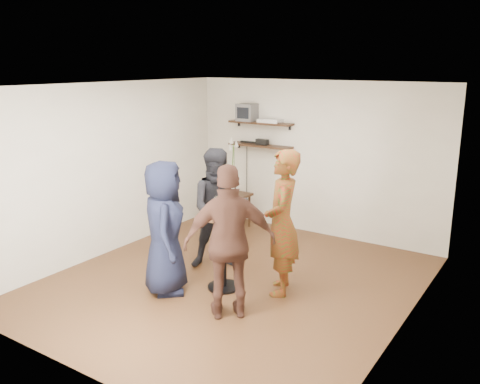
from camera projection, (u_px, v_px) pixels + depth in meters
name	position (u px, v px, depth m)	size (l,w,h in m)	color
room	(232.00, 189.00, 6.52)	(4.58, 5.08, 2.68)	#402514
shelf_upper	(261.00, 123.00, 8.84)	(1.20, 0.25, 0.04)	black
shelf_lower	(260.00, 146.00, 8.94)	(1.20, 0.25, 0.04)	black
crt_monitor	(247.00, 112.00, 8.95)	(0.32, 0.30, 0.30)	#59595B
dvd_deck	(270.00, 121.00, 8.73)	(0.40, 0.24, 0.06)	silver
radio	(262.00, 142.00, 8.91)	(0.22, 0.10, 0.10)	black
power_strip	(248.00, 142.00, 9.13)	(0.30, 0.05, 0.03)	black
side_table	(233.00, 200.00, 8.97)	(0.54, 0.54, 0.62)	black
vase_lilies	(233.00, 176.00, 8.86)	(0.20, 0.21, 1.03)	white
drinks_table	(223.00, 241.00, 6.51)	(0.55, 0.55, 1.01)	black
wine_glass_fl	(217.00, 202.00, 6.41)	(0.07, 0.07, 0.22)	silver
wine_glass_fr	(227.00, 205.00, 6.32)	(0.07, 0.07, 0.21)	silver
wine_glass_bl	(225.00, 202.00, 6.46)	(0.07, 0.07, 0.20)	silver
wine_glass_br	(224.00, 204.00, 6.39)	(0.06, 0.06, 0.19)	silver
person_plaid	(282.00, 223.00, 6.35)	(0.68, 0.44, 1.86)	#A81713
person_dark	(219.00, 209.00, 7.18)	(0.84, 0.65, 1.73)	black
person_navy	(164.00, 228.00, 6.38)	(0.84, 0.55, 1.72)	black
person_brown	(230.00, 243.00, 5.74)	(1.06, 0.44, 1.80)	#42251C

